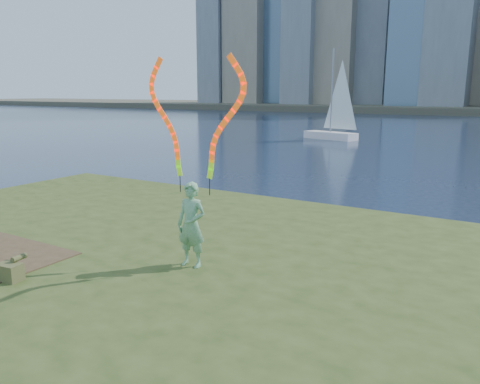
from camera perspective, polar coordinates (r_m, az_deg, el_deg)
The scene contains 5 objects.
ground at distance 10.40m, azimuth -8.98°, elevation -9.47°, with size 320.00×320.00×0.00m, color #18243C.
grassy_knoll at distance 8.79m, azimuth -18.92°, elevation -11.76°, with size 20.00×18.00×0.80m.
woman_with_ribbons at distance 8.01m, azimuth -5.88°, elevation 0.82°, with size 1.99×0.39×3.89m.
canvas_bag at distance 8.54m, azimuth -26.21°, elevation -8.63°, with size 0.43×0.48×0.38m.
sailboat at distance 38.91m, azimuth 11.29°, elevation 8.12°, with size 4.75×2.66×7.19m.
Camera 1 is at (6.32, -7.33, 3.80)m, focal length 35.00 mm.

